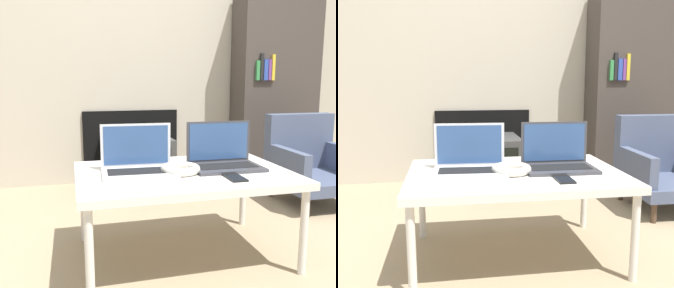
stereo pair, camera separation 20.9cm
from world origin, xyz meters
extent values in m
cube|color=#B7AD99|center=(0.00, 1.90, 1.30)|extent=(7.00, 0.06, 2.60)
cube|color=black|center=(-0.02, 1.86, 0.31)|extent=(0.82, 0.03, 0.62)
cube|color=silver|center=(0.00, 0.36, 0.42)|extent=(1.03, 0.70, 0.04)
cylinder|color=silver|center=(-0.47, 0.05, 0.20)|extent=(0.04, 0.04, 0.40)
cylinder|color=silver|center=(0.47, 0.05, 0.20)|extent=(0.04, 0.04, 0.40)
cylinder|color=silver|center=(-0.47, 0.67, 0.20)|extent=(0.04, 0.04, 0.40)
cylinder|color=silver|center=(0.47, 0.67, 0.20)|extent=(0.04, 0.04, 0.40)
cube|color=silver|center=(-0.22, 0.35, 0.45)|extent=(0.36, 0.25, 0.02)
cube|color=black|center=(-0.22, 0.35, 0.46)|extent=(0.30, 0.14, 0.00)
cube|color=silver|center=(-0.21, 0.46, 0.56)|extent=(0.35, 0.03, 0.21)
cube|color=#2D4C7F|center=(-0.21, 0.45, 0.56)|extent=(0.32, 0.02, 0.19)
cube|color=#38383D|center=(0.22, 0.35, 0.45)|extent=(0.35, 0.24, 0.02)
cube|color=black|center=(0.22, 0.35, 0.46)|extent=(0.30, 0.13, 0.00)
cube|color=#38383D|center=(0.22, 0.46, 0.56)|extent=(0.35, 0.01, 0.21)
cube|color=#2D4C7F|center=(0.22, 0.45, 0.56)|extent=(0.32, 0.01, 0.19)
torus|color=beige|center=(-0.02, 0.33, 0.46)|extent=(0.19, 0.19, 0.04)
cube|color=black|center=(0.18, 0.16, 0.44)|extent=(0.07, 0.13, 0.01)
cube|color=#383838|center=(-0.02, 1.59, 0.21)|extent=(0.53, 0.52, 0.42)
cube|color=black|center=(-0.02, 1.33, 0.21)|extent=(0.44, 0.01, 0.33)
cube|color=#47516B|center=(1.15, 0.89, 0.17)|extent=(0.53, 0.56, 0.08)
cube|color=#47516B|center=(1.15, 1.12, 0.42)|extent=(0.53, 0.11, 0.42)
cube|color=#47516B|center=(0.91, 0.90, 0.31)|extent=(0.07, 0.50, 0.20)
cylinder|color=#4C3828|center=(0.93, 0.67, 0.07)|extent=(0.04, 0.04, 0.13)
cylinder|color=#4C3828|center=(0.93, 1.12, 0.07)|extent=(0.04, 0.04, 0.13)
cylinder|color=#4C3828|center=(1.36, 1.12, 0.07)|extent=(0.04, 0.04, 0.13)
cube|color=#3F3833|center=(1.26, 1.70, 0.80)|extent=(0.73, 0.30, 1.59)
cube|color=#337F42|center=(1.00, 1.53, 0.96)|extent=(0.03, 0.02, 0.16)
cube|color=black|center=(1.04, 1.53, 0.99)|extent=(0.03, 0.02, 0.22)
cube|color=#2D479E|center=(1.07, 1.53, 0.96)|extent=(0.04, 0.02, 0.17)
cube|color=#6B387F|center=(1.11, 1.53, 0.96)|extent=(0.03, 0.02, 0.17)
cube|color=gold|center=(1.14, 1.53, 0.98)|extent=(0.03, 0.02, 0.21)
camera|label=1|loc=(-0.52, -1.34, 0.88)|focal=40.00mm
camera|label=2|loc=(-0.32, -1.39, 0.88)|focal=40.00mm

